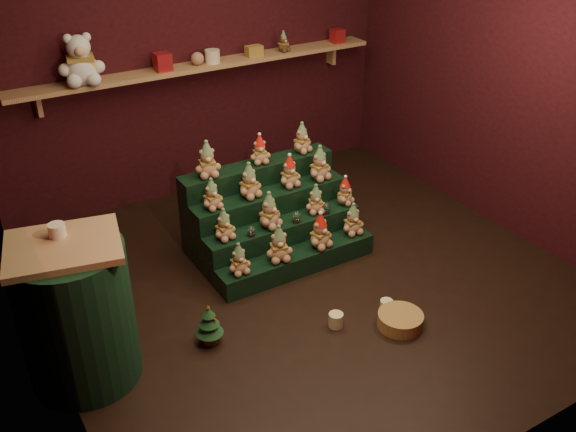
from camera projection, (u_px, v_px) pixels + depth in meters
ground at (309, 279)px, 5.22m from camera, size 4.00×4.00×0.00m
back_wall at (195, 51)px, 6.06m from camera, size 4.00×0.10×2.80m
front_wall at (551, 251)px, 3.00m from camera, size 4.00×0.10×2.80m
left_wall at (8, 184)px, 3.61m from camera, size 0.10×4.00×2.80m
right_wall at (515, 72)px, 5.45m from camera, size 0.10×4.00×2.80m
back_shelf at (203, 66)px, 5.98m from camera, size 3.60×0.26×0.24m
riser_tier_front at (297, 261)px, 5.29m from camera, size 1.40×0.22×0.18m
riser_tier_midfront at (284, 240)px, 5.40m from camera, size 1.40×0.22×0.36m
riser_tier_midback at (271, 220)px, 5.52m from camera, size 1.40×0.22×0.54m
riser_tier_back at (258, 200)px, 5.64m from camera, size 1.40×0.22×0.72m
teddy_0 at (239, 259)px, 4.93m from camera, size 0.18×0.17×0.26m
teddy_1 at (279, 243)px, 5.07m from camera, size 0.26×0.24×0.30m
teddy_2 at (320, 231)px, 5.25m from camera, size 0.26×0.24×0.30m
teddy_3 at (353, 219)px, 5.44m from camera, size 0.21×0.19×0.28m
teddy_4 at (224, 224)px, 5.02m from camera, size 0.21×0.20×0.26m
teddy_5 at (269, 210)px, 5.18m from camera, size 0.28×0.27×0.30m
teddy_6 at (316, 199)px, 5.40m from camera, size 0.22×0.20×0.25m
teddy_7 at (345, 191)px, 5.54m from camera, size 0.23×0.23×0.25m
teddy_8 at (212, 194)px, 5.08m from camera, size 0.22×0.20×0.26m
teddy_9 at (249, 181)px, 5.25m from camera, size 0.25×0.24×0.30m
teddy_10 at (289, 171)px, 5.43m from camera, size 0.21×0.19×0.28m
teddy_11 at (320, 163)px, 5.54m from camera, size 0.24×0.23×0.30m
teddy_12 at (207, 159)px, 5.18m from camera, size 0.25×0.23×0.30m
teddy_13 at (260, 149)px, 5.41m from camera, size 0.21×0.19×0.25m
teddy_14 at (302, 138)px, 5.61m from camera, size 0.24×0.23×0.27m
snow_globe_a at (251, 231)px, 5.10m from camera, size 0.06×0.06×0.09m
snow_globe_b at (296, 217)px, 5.29m from camera, size 0.07×0.07×0.09m
snow_globe_c at (326, 208)px, 5.42m from camera, size 0.07×0.07×0.09m
side_table at (77, 313)px, 4.03m from camera, size 0.77×0.71×1.02m
table_ornament at (57, 230)px, 3.83m from camera, size 0.10×0.10×0.08m
mini_christmas_tree at (209, 324)px, 4.47m from camera, size 0.20×0.20×0.33m
mug_left at (336, 320)px, 4.68m from camera, size 0.11×0.11×0.11m
mug_right at (386, 306)px, 4.83m from camera, size 0.10×0.10×0.10m
wicker_basket at (400, 320)px, 4.68m from camera, size 0.39×0.39×0.10m
white_bear at (79, 52)px, 5.31m from camera, size 0.44×0.41×0.53m
brown_bear at (283, 42)px, 6.28m from camera, size 0.17×0.16×0.20m
gift_tin_red_a at (163, 62)px, 5.73m from camera, size 0.14×0.14×0.16m
gift_tin_cream at (212, 56)px, 5.96m from camera, size 0.14×0.14×0.12m
gift_tin_red_b at (337, 36)px, 6.59m from camera, size 0.12×0.12×0.14m
shelf_plush_ball at (197, 59)px, 5.89m from camera, size 0.12×0.12×0.12m
scarf_gift_box at (254, 51)px, 6.16m from camera, size 0.16×0.10×0.10m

